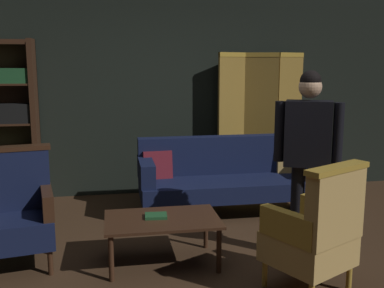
{
  "coord_description": "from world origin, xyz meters",
  "views": [
    {
      "loc": [
        -0.8,
        -3.7,
        1.77
      ],
      "look_at": [
        0.0,
        0.8,
        0.95
      ],
      "focal_mm": 42.76,
      "sensor_mm": 36.0,
      "label": 1
    }
  ],
  "objects_px": {
    "velvet_couch": "(228,174)",
    "book_green_cloth": "(156,216)",
    "armchair_gilt_accent": "(316,232)",
    "bookshelf": "(0,120)",
    "armchair_wing_left": "(19,211)",
    "coffee_table": "(162,223)",
    "folding_screen": "(261,120)",
    "standing_figure": "(308,148)"
  },
  "relations": [
    {
      "from": "velvet_couch",
      "to": "book_green_cloth",
      "type": "xyz_separation_m",
      "value": [
        -0.99,
        -1.3,
        -0.02
      ]
    },
    {
      "from": "velvet_couch",
      "to": "armchair_gilt_accent",
      "type": "bearing_deg",
      "value": -85.59
    },
    {
      "from": "bookshelf",
      "to": "armchair_wing_left",
      "type": "height_order",
      "value": "bookshelf"
    },
    {
      "from": "coffee_table",
      "to": "armchair_wing_left",
      "type": "relative_size",
      "value": 0.96
    },
    {
      "from": "velvet_couch",
      "to": "coffee_table",
      "type": "relative_size",
      "value": 2.12
    },
    {
      "from": "folding_screen",
      "to": "bookshelf",
      "type": "height_order",
      "value": "bookshelf"
    },
    {
      "from": "armchair_gilt_accent",
      "to": "book_green_cloth",
      "type": "height_order",
      "value": "armchair_gilt_accent"
    },
    {
      "from": "folding_screen",
      "to": "armchair_gilt_accent",
      "type": "height_order",
      "value": "folding_screen"
    },
    {
      "from": "folding_screen",
      "to": "bookshelf",
      "type": "xyz_separation_m",
      "value": [
        -3.37,
        -0.08,
        0.09
      ]
    },
    {
      "from": "folding_screen",
      "to": "velvet_couch",
      "type": "bearing_deg",
      "value": -129.31
    },
    {
      "from": "velvet_couch",
      "to": "armchair_wing_left",
      "type": "distance_m",
      "value": 2.45
    },
    {
      "from": "bookshelf",
      "to": "armchair_wing_left",
      "type": "xyz_separation_m",
      "value": [
        0.53,
        -1.88,
        -0.58
      ]
    },
    {
      "from": "folding_screen",
      "to": "coffee_table",
      "type": "relative_size",
      "value": 1.9
    },
    {
      "from": "armchair_gilt_accent",
      "to": "book_green_cloth",
      "type": "xyz_separation_m",
      "value": [
        -1.15,
        0.75,
        -0.06
      ]
    },
    {
      "from": "armchair_gilt_accent",
      "to": "standing_figure",
      "type": "relative_size",
      "value": 0.61
    },
    {
      "from": "standing_figure",
      "to": "armchair_wing_left",
      "type": "bearing_deg",
      "value": 173.54
    },
    {
      "from": "armchair_wing_left",
      "to": "bookshelf",
      "type": "bearing_deg",
      "value": 105.7
    },
    {
      "from": "velvet_couch",
      "to": "book_green_cloth",
      "type": "bearing_deg",
      "value": -127.25
    },
    {
      "from": "armchair_gilt_accent",
      "to": "armchair_wing_left",
      "type": "relative_size",
      "value": 1.0
    },
    {
      "from": "folding_screen",
      "to": "standing_figure",
      "type": "bearing_deg",
      "value": -98.12
    },
    {
      "from": "armchair_wing_left",
      "to": "book_green_cloth",
      "type": "height_order",
      "value": "armchair_wing_left"
    },
    {
      "from": "bookshelf",
      "to": "armchair_gilt_accent",
      "type": "bearing_deg",
      "value": -44.39
    },
    {
      "from": "folding_screen",
      "to": "standing_figure",
      "type": "relative_size",
      "value": 1.12
    },
    {
      "from": "standing_figure",
      "to": "bookshelf",
      "type": "bearing_deg",
      "value": 144.65
    },
    {
      "from": "velvet_couch",
      "to": "armchair_wing_left",
      "type": "relative_size",
      "value": 2.04
    },
    {
      "from": "velvet_couch",
      "to": "bookshelf",
      "type": "bearing_deg",
      "value": 164.62
    },
    {
      "from": "book_green_cloth",
      "to": "velvet_couch",
      "type": "bearing_deg",
      "value": 52.75
    },
    {
      "from": "bookshelf",
      "to": "standing_figure",
      "type": "distance_m",
      "value": 3.74
    },
    {
      "from": "bookshelf",
      "to": "velvet_couch",
      "type": "relative_size",
      "value": 0.97
    },
    {
      "from": "bookshelf",
      "to": "standing_figure",
      "type": "height_order",
      "value": "bookshelf"
    },
    {
      "from": "folding_screen",
      "to": "armchair_wing_left",
      "type": "relative_size",
      "value": 1.83
    },
    {
      "from": "armchair_wing_left",
      "to": "book_green_cloth",
      "type": "bearing_deg",
      "value": -7.89
    },
    {
      "from": "coffee_table",
      "to": "armchair_wing_left",
      "type": "bearing_deg",
      "value": 171.03
    },
    {
      "from": "bookshelf",
      "to": "velvet_couch",
      "type": "xyz_separation_m",
      "value": [
        2.7,
        -0.74,
        -0.62
      ]
    },
    {
      "from": "armchair_gilt_accent",
      "to": "armchair_wing_left",
      "type": "height_order",
      "value": "same"
    },
    {
      "from": "velvet_couch",
      "to": "armchair_gilt_accent",
      "type": "relative_size",
      "value": 2.04
    },
    {
      "from": "bookshelf",
      "to": "book_green_cloth",
      "type": "relative_size",
      "value": 10.64
    },
    {
      "from": "folding_screen",
      "to": "armchair_gilt_accent",
      "type": "bearing_deg",
      "value": -100.12
    },
    {
      "from": "bookshelf",
      "to": "standing_figure",
      "type": "bearing_deg",
      "value": -35.35
    },
    {
      "from": "coffee_table",
      "to": "standing_figure",
      "type": "distance_m",
      "value": 1.45
    },
    {
      "from": "armchair_gilt_accent",
      "to": "standing_figure",
      "type": "xyz_separation_m",
      "value": [
        0.19,
        0.63,
        0.54
      ]
    },
    {
      "from": "velvet_couch",
      "to": "armchair_wing_left",
      "type": "height_order",
      "value": "armchair_wing_left"
    }
  ]
}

